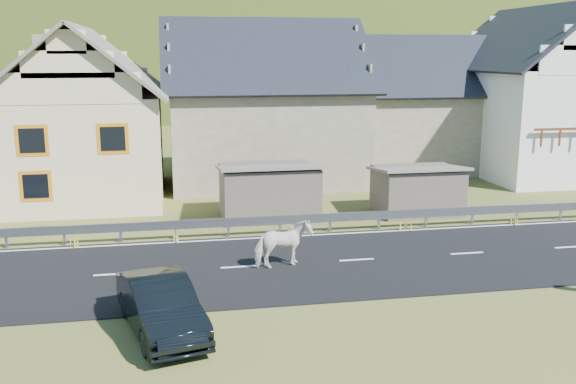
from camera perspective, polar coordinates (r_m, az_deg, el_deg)
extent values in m
plane|color=#474E21|center=(21.95, 6.11, -6.12)|extent=(160.00, 160.00, 0.00)
cube|color=black|center=(21.94, 6.12, -6.07)|extent=(60.00, 7.00, 0.04)
cube|color=silver|center=(21.93, 6.12, -6.00)|extent=(60.00, 6.60, 0.01)
cube|color=#93969B|center=(25.19, 3.77, -2.28)|extent=(28.00, 0.08, 0.34)
cube|color=#93969B|center=(25.24, -23.77, -3.83)|extent=(0.10, 0.06, 0.70)
cube|color=#93969B|center=(24.84, -19.27, -3.72)|extent=(0.10, 0.06, 0.70)
cube|color=#93969B|center=(24.60, -14.66, -3.57)|extent=(0.10, 0.06, 0.70)
cube|color=#93969B|center=(24.53, -9.99, -3.40)|extent=(0.10, 0.06, 0.70)
cube|color=#93969B|center=(24.61, -5.33, -3.21)|extent=(0.10, 0.06, 0.70)
cube|color=#93969B|center=(24.86, -0.73, -3.00)|extent=(0.10, 0.06, 0.70)
cube|color=#93969B|center=(25.26, 3.75, -2.78)|extent=(0.10, 0.06, 0.70)
cube|color=#93969B|center=(25.82, 8.06, -2.54)|extent=(0.10, 0.06, 0.70)
cube|color=#93969B|center=(26.51, 12.17, -2.31)|extent=(0.10, 0.06, 0.70)
cube|color=#93969B|center=(27.33, 16.05, -2.08)|extent=(0.10, 0.06, 0.70)
cube|color=#93969B|center=(28.27, 19.69, -1.85)|extent=(0.10, 0.06, 0.70)
cube|color=#93969B|center=(29.31, 23.08, -1.64)|extent=(0.10, 0.06, 0.70)
cube|color=#695B4E|center=(27.37, -1.73, 0.04)|extent=(4.30, 3.30, 2.40)
cube|color=#695B4E|center=(28.62, 11.40, 0.13)|extent=(3.80, 2.90, 2.20)
cube|color=beige|center=(32.48, -17.40, 3.93)|extent=(7.00, 9.00, 5.00)
cube|color=orange|center=(28.21, -21.80, 4.27)|extent=(1.30, 0.12, 1.30)
cube|color=orange|center=(27.76, -15.30, 4.60)|extent=(1.30, 0.12, 1.30)
cube|color=orange|center=(28.51, -21.50, 0.49)|extent=(1.30, 0.12, 1.30)
cube|color=gray|center=(33.96, -20.96, 10.91)|extent=(0.70, 0.70, 2.40)
cube|color=gray|center=(35.57, -2.24, 5.16)|extent=(10.00, 9.00, 5.00)
cube|color=gray|center=(40.15, 11.66, 5.44)|extent=(9.00, 8.00, 4.60)
cube|color=white|center=(40.13, 21.34, 5.86)|extent=(8.00, 10.00, 6.00)
ellipsoid|color=#23350E|center=(202.04, -7.28, 4.52)|extent=(440.00, 280.00, 260.00)
imported|color=silver|center=(20.89, -0.45, -4.65)|extent=(1.23, 1.98, 1.55)
imported|color=black|center=(16.62, -11.24, -9.86)|extent=(2.49, 4.50, 1.40)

